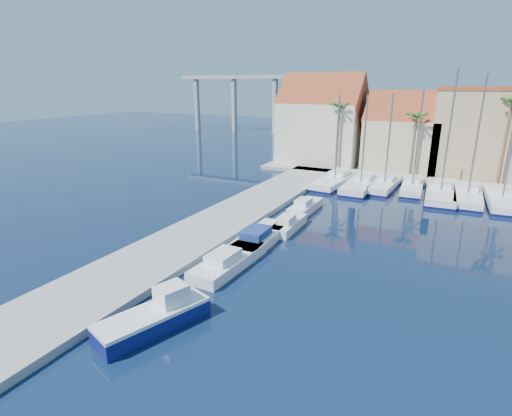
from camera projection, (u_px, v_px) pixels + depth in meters
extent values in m
plane|color=black|center=(202.00, 355.00, 18.84)|extent=(260.00, 260.00, 0.00)
cube|color=gray|center=(205.00, 231.00, 34.16)|extent=(6.00, 77.00, 0.50)
cube|color=gray|center=(461.00, 175.00, 55.12)|extent=(54.00, 16.00, 0.50)
cube|color=navy|center=(153.00, 322.00, 20.72)|extent=(3.77, 6.25, 0.89)
cube|color=white|center=(153.00, 312.00, 20.56)|extent=(3.77, 6.25, 0.20)
cube|color=white|center=(172.00, 295.00, 21.18)|extent=(1.72, 1.91, 1.09)
cube|color=white|center=(229.00, 262.00, 27.80)|extent=(2.45, 7.05, 0.80)
cube|color=white|center=(223.00, 256.00, 27.00)|extent=(1.64, 2.49, 0.60)
cube|color=white|center=(260.00, 238.00, 32.16)|extent=(2.65, 7.54, 0.80)
cube|color=navy|center=(256.00, 233.00, 31.30)|extent=(1.76, 2.67, 0.60)
cube|color=white|center=(288.00, 225.00, 35.03)|extent=(1.80, 5.27, 0.80)
cube|color=white|center=(286.00, 219.00, 34.37)|extent=(1.21, 1.86, 0.60)
cube|color=white|center=(305.00, 207.00, 40.13)|extent=(1.86, 5.64, 0.80)
cube|color=white|center=(303.00, 202.00, 39.45)|extent=(1.28, 1.98, 0.60)
cube|color=white|center=(336.00, 180.00, 50.96)|extent=(3.86, 11.47, 1.00)
cube|color=#0E1146|center=(336.00, 183.00, 51.05)|extent=(3.92, 11.54, 0.28)
cube|color=white|center=(340.00, 173.00, 51.63)|extent=(2.33, 3.54, 0.60)
cylinder|color=slate|center=(337.00, 137.00, 48.86)|extent=(0.20, 0.20, 10.05)
cube|color=white|center=(362.00, 184.00, 49.01)|extent=(2.91, 11.14, 1.00)
cube|color=#0E1146|center=(362.00, 187.00, 49.11)|extent=(2.97, 11.20, 0.28)
cube|color=white|center=(364.00, 176.00, 49.72)|extent=(2.03, 3.34, 0.60)
cylinder|color=slate|center=(364.00, 139.00, 46.89)|extent=(0.20, 0.20, 10.11)
cube|color=white|center=(385.00, 185.00, 48.54)|extent=(2.80, 9.18, 1.00)
cube|color=#0E1146|center=(385.00, 188.00, 48.63)|extent=(2.86, 9.24, 0.28)
cube|color=white|center=(388.00, 177.00, 49.05)|extent=(1.78, 2.80, 0.60)
cylinder|color=slate|center=(389.00, 139.00, 46.48)|extent=(0.20, 0.20, 10.33)
cube|color=white|center=(412.00, 187.00, 47.58)|extent=(2.77, 8.79, 1.00)
cube|color=#0E1146|center=(412.00, 190.00, 47.67)|extent=(2.84, 8.85, 0.28)
cube|color=white|center=(413.00, 179.00, 48.09)|extent=(1.73, 2.69, 0.60)
cylinder|color=slate|center=(418.00, 138.00, 45.46)|extent=(0.20, 0.20, 10.73)
cube|color=white|center=(440.00, 193.00, 45.19)|extent=(3.57, 11.60, 1.00)
cube|color=#0E1146|center=(440.00, 195.00, 45.29)|extent=(3.63, 11.66, 0.28)
cube|color=white|center=(442.00, 183.00, 45.95)|extent=(2.26, 3.54, 0.60)
cylinder|color=slate|center=(449.00, 131.00, 42.64)|extent=(0.20, 0.20, 12.86)
cube|color=white|center=(467.00, 195.00, 44.05)|extent=(2.89, 10.73, 1.00)
cube|color=#0E1146|center=(467.00, 198.00, 44.15)|extent=(2.95, 10.79, 0.28)
cube|color=white|center=(469.00, 186.00, 44.73)|extent=(1.98, 3.23, 0.60)
cylinder|color=slate|center=(478.00, 135.00, 41.61)|extent=(0.20, 0.20, 12.39)
cube|color=white|center=(501.00, 199.00, 42.54)|extent=(3.36, 10.99, 1.00)
cube|color=#0E1146|center=(501.00, 202.00, 42.64)|extent=(3.42, 11.05, 0.28)
cube|color=white|center=(501.00, 190.00, 43.25)|extent=(2.14, 3.35, 0.60)
cube|color=beige|center=(321.00, 133.00, 61.61)|extent=(12.00, 9.00, 9.00)
cube|color=brown|center=(323.00, 103.00, 60.28)|extent=(12.30, 9.00, 9.00)
cube|color=#CABA8F|center=(402.00, 145.00, 56.66)|extent=(10.00, 8.00, 7.00)
cube|color=brown|center=(405.00, 120.00, 55.62)|extent=(10.30, 8.00, 8.00)
cube|color=tan|center=(493.00, 134.00, 52.10)|extent=(14.00, 10.00, 11.00)
cube|color=brown|center=(501.00, 88.00, 50.39)|extent=(14.20, 10.20, 0.50)
cylinder|color=brown|center=(337.00, 138.00, 55.62)|extent=(0.36, 0.36, 9.00)
sphere|color=#265E1A|center=(339.00, 106.00, 54.33)|extent=(2.60, 2.60, 2.60)
cylinder|color=brown|center=(413.00, 147.00, 51.39)|extent=(0.36, 0.36, 8.00)
sphere|color=#265E1A|center=(417.00, 116.00, 50.25)|extent=(2.60, 2.60, 2.60)
cylinder|color=brown|center=(505.00, 144.00, 46.71)|extent=(0.36, 0.36, 10.00)
sphere|color=#265E1A|center=(512.00, 102.00, 45.27)|extent=(2.60, 2.60, 2.60)
cube|color=#9E9E99|center=(261.00, 77.00, 100.90)|extent=(48.00, 2.20, 0.90)
cylinder|color=#9E9E99|center=(197.00, 104.00, 111.73)|extent=(1.40, 1.40, 14.00)
cylinder|color=#9E9E99|center=(234.00, 105.00, 106.48)|extent=(1.40, 1.40, 14.00)
cylinder|color=#9E9E99|center=(275.00, 106.00, 101.23)|extent=(1.40, 1.40, 14.00)
cylinder|color=#9E9E99|center=(320.00, 107.00, 95.97)|extent=(1.40, 1.40, 14.00)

